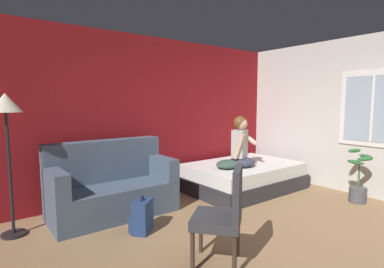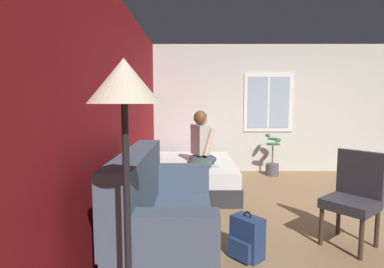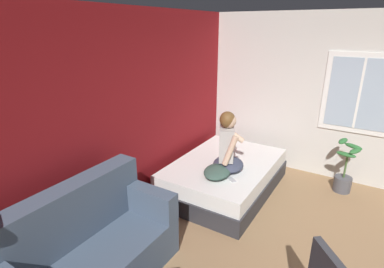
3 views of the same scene
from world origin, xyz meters
TOP-DOWN VIEW (x-y plane):
  - wall_back_accent at (0.00, 2.93)m, footprint 10.00×0.16m
  - bed at (1.17, 1.99)m, footprint 2.04×1.40m
  - couch at (-1.22, 2.30)m, footprint 1.70×0.83m
  - person_seated at (0.95, 1.86)m, footprint 0.66×0.62m
  - throw_pillow at (0.68, 1.88)m, footprint 0.53×0.43m
  - cell_phone at (0.68, 1.66)m, footprint 0.14×0.16m
  - potted_plant at (2.09, 0.38)m, footprint 0.39×0.37m

SIDE VIEW (x-z plane):
  - bed at x=1.17m, z-range 0.00..0.48m
  - potted_plant at x=2.09m, z-range -0.12..0.73m
  - couch at x=-1.22m, z-range -0.13..0.91m
  - cell_phone at x=0.68m, z-range 0.48..0.49m
  - throw_pillow at x=0.68m, z-range 0.48..0.62m
  - person_seated at x=0.95m, z-range 0.40..1.27m
  - wall_back_accent at x=0.00m, z-range 0.00..2.70m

